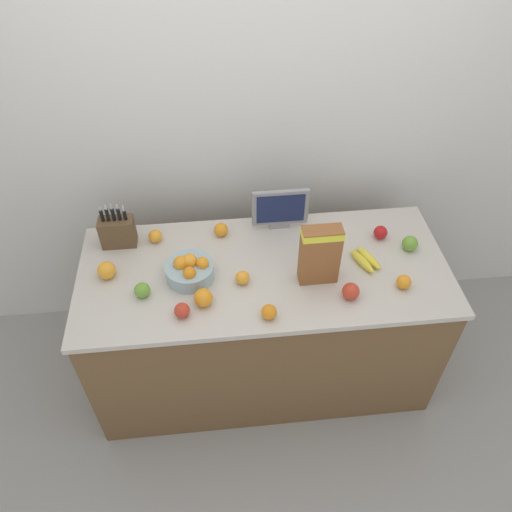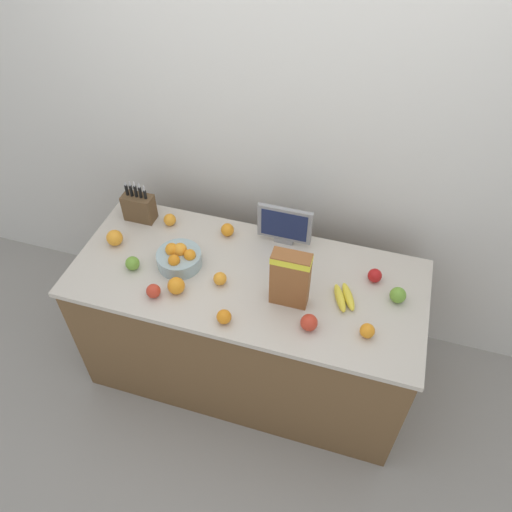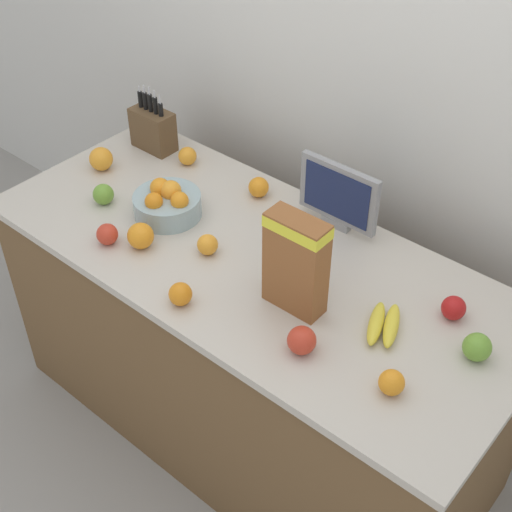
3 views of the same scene
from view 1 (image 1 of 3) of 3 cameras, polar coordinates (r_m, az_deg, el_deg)
ground_plane at (r=3.16m, az=0.75°, el=-12.57°), size 14.00×14.00×0.00m
wall_back at (r=2.70m, az=-0.50°, el=14.33°), size 9.00×0.06×2.60m
counter at (r=2.80m, az=0.84°, el=-7.68°), size 1.84×0.80×0.88m
knife_block at (r=2.65m, az=-15.55°, el=2.74°), size 0.17×0.09×0.26m
small_monitor at (r=2.62m, az=2.80°, el=5.45°), size 0.30×0.03×0.24m
cereal_box at (r=2.32m, az=7.33°, el=0.35°), size 0.19×0.08×0.32m
fruit_bowl at (r=2.42m, az=-7.58°, el=-1.57°), size 0.23×0.23×0.13m
banana_bunch at (r=2.55m, az=12.38°, el=-0.40°), size 0.15×0.20×0.04m
apple_near_bananas at (r=2.69m, az=14.04°, el=2.62°), size 0.07×0.07×0.07m
apple_front at (r=2.67m, az=17.19°, el=1.40°), size 0.08×0.08×0.08m
apple_leftmost at (r=2.36m, az=10.77°, el=-3.98°), size 0.08×0.08×0.08m
apple_by_knife_block at (r=2.39m, az=-12.88°, el=-3.83°), size 0.07×0.07×0.07m
apple_middle at (r=2.27m, az=-8.45°, el=-6.18°), size 0.07×0.07×0.07m
orange_back_center at (r=2.64m, az=-4.02°, el=3.02°), size 0.07×0.07×0.07m
orange_front_center at (r=2.39m, az=-1.56°, el=-2.49°), size 0.07×0.07×0.07m
orange_by_cereal at (r=2.51m, az=-16.71°, el=-1.58°), size 0.09×0.09×0.09m
orange_front_right at (r=2.65m, az=-11.44°, el=2.25°), size 0.07×0.07×0.07m
orange_mid_right at (r=2.30m, az=-6.04°, el=-4.77°), size 0.09×0.09×0.09m
orange_front_left at (r=2.47m, az=16.54°, el=-2.86°), size 0.07×0.07×0.07m
orange_near_bowl at (r=2.24m, az=1.49°, el=-6.42°), size 0.07×0.07×0.07m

